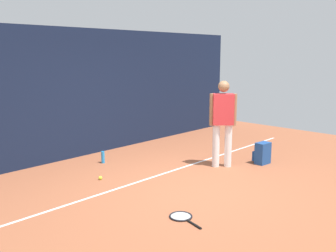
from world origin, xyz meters
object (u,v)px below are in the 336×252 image
Objects in this scene: backpack at (262,153)px; tennis_ball_near_player at (100,178)px; tennis_racket at (182,217)px; tennis_player at (223,119)px; water_bottle at (103,157)px.

backpack is 6.67× the size of tennis_ball_near_player.
tennis_ball_near_player is at bearing 8.00° from tennis_racket.
tennis_player is at bearing -53.12° from tennis_racket.
tennis_player is 2.55m from water_bottle.
water_bottle is (0.87, 2.93, 0.11)m from tennis_racket.
tennis_racket is 2.57× the size of water_bottle.
tennis_racket is 3.06m from water_bottle.
water_bottle is at bearing -41.37° from backpack.
tennis_racket is at bearing 70.21° from tennis_player.
tennis_racket is 1.45× the size of backpack.
tennis_ball_near_player is (-2.15, 1.09, -0.93)m from tennis_player.
tennis_player is 1.15m from backpack.
backpack is at bearing -47.08° from water_bottle.
tennis_ball_near_player is (0.20, 2.11, 0.02)m from tennis_racket.
tennis_ball_near_player is at bearing -129.57° from water_bottle.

